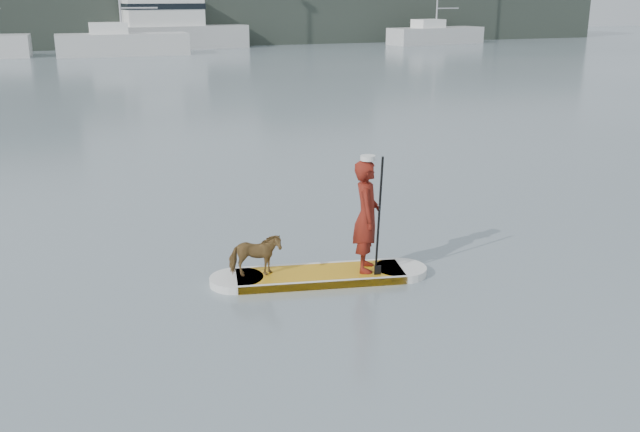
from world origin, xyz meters
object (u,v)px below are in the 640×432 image
object	(u,v)px
dog	(255,255)
sailboat_f	(435,33)
motor_yacht_a	(171,25)
sailboat_d	(122,42)
paddleboard	(320,276)
paddler	(367,216)

from	to	relation	value
dog	sailboat_f	xyz separation A→B (m)	(28.40, 45.91, 0.42)
dog	motor_yacht_a	distance (m)	48.48
sailboat_f	sailboat_d	bearing A→B (deg)	176.94
paddleboard	sailboat_f	bearing A→B (deg)	70.23
sailboat_d	sailboat_f	size ratio (longest dim) A/B	1.02
motor_yacht_a	sailboat_f	bearing A→B (deg)	-12.44
paddleboard	dog	size ratio (longest dim) A/B	4.25
sailboat_d	sailboat_f	xyz separation A→B (m)	(26.29, 2.98, -0.07)
paddleboard	sailboat_f	distance (m)	53.66
paddleboard	sailboat_d	xyz separation A→B (m)	(1.16, 43.11, 0.88)
paddler	motor_yacht_a	bearing A→B (deg)	17.51
motor_yacht_a	paddler	bearing A→B (deg)	-102.54
sailboat_f	motor_yacht_a	size ratio (longest dim) A/B	1.17
paddler	sailboat_d	size ratio (longest dim) A/B	0.13
sailboat_f	motor_yacht_a	bearing A→B (deg)	164.95
sailboat_d	motor_yacht_a	world-z (taller)	sailboat_d
paddler	sailboat_f	xyz separation A→B (m)	(26.76, 46.23, -0.10)
paddleboard	paddler	world-z (taller)	paddler
sailboat_d	paddleboard	bearing A→B (deg)	-90.97
paddleboard	motor_yacht_a	world-z (taller)	motor_yacht_a
paddler	dog	bearing A→B (deg)	102.13
dog	motor_yacht_a	world-z (taller)	motor_yacht_a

